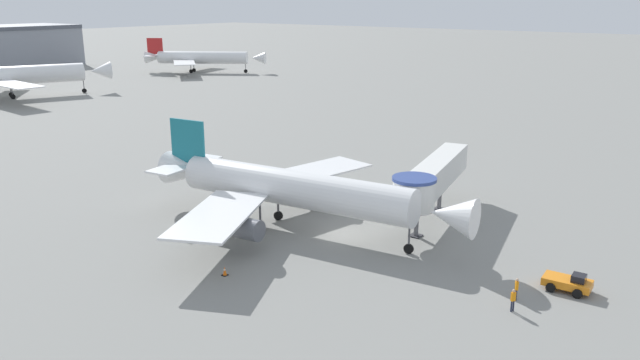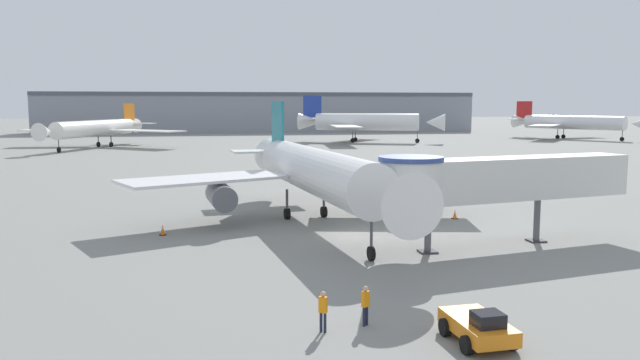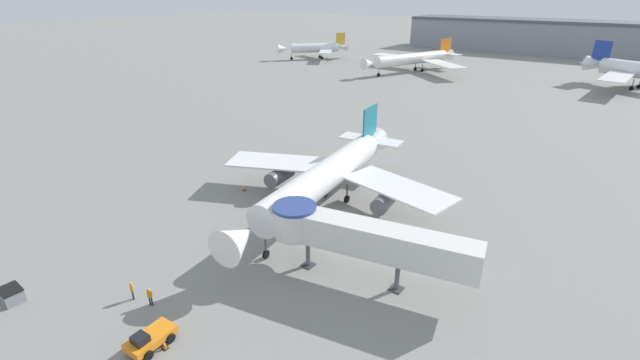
# 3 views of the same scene
# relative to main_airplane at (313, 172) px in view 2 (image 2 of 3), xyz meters

# --- Properties ---
(ground_plane) EXTENTS (800.00, 800.00, 0.00)m
(ground_plane) POSITION_rel_main_airplane_xyz_m (1.44, -5.14, -4.13)
(ground_plane) COLOR gray
(main_airplane) EXTENTS (30.51, 34.08, 9.77)m
(main_airplane) POSITION_rel_main_airplane_xyz_m (0.00, 0.00, 0.00)
(main_airplane) COLOR white
(main_airplane) RESTS_ON ground_plane
(jet_bridge) EXTENTS (18.72, 6.65, 6.24)m
(jet_bridge) POSITION_rel_main_airplane_xyz_m (10.19, -10.23, 0.42)
(jet_bridge) COLOR silver
(jet_bridge) RESTS_ON ground_plane
(pushback_tug_orange) EXTENTS (2.32, 3.68, 1.52)m
(pushback_tug_orange) POSITION_rel_main_airplane_xyz_m (2.28, -26.20, -3.43)
(pushback_tug_orange) COLOR orange
(pushback_tug_orange) RESTS_ON ground_plane
(traffic_cone_starboard_wing) EXTENTS (0.48, 0.48, 0.79)m
(traffic_cone_starboard_wing) POSITION_rel_main_airplane_xyz_m (11.93, -0.25, -3.75)
(traffic_cone_starboard_wing) COLOR black
(traffic_cone_starboard_wing) RESTS_ON ground_plane
(traffic_cone_port_wing) EXTENTS (0.48, 0.48, 0.79)m
(traffic_cone_port_wing) POSITION_rel_main_airplane_xyz_m (-11.58, -2.65, -3.75)
(traffic_cone_port_wing) COLOR black
(traffic_cone_port_wing) RESTS_ON ground_plane
(traffic_cone_apron_front) EXTENTS (0.41, 0.41, 0.68)m
(traffic_cone_apron_front) POSITION_rel_main_airplane_xyz_m (3.38, -25.75, -3.81)
(traffic_cone_apron_front) COLOR black
(traffic_cone_apron_front) RESTS_ON ground_plane
(ground_crew_marshaller) EXTENTS (0.39, 0.34, 1.76)m
(ground_crew_marshaller) POSITION_rel_main_airplane_xyz_m (-3.59, -23.90, -3.12)
(ground_crew_marshaller) COLOR #1E2338
(ground_crew_marshaller) RESTS_ON ground_plane
(ground_crew_wing_walker) EXTENTS (0.39, 0.35, 1.77)m
(ground_crew_wing_walker) POSITION_rel_main_airplane_xyz_m (-1.66, -23.47, -3.11)
(ground_crew_wing_walker) COLOR #1E2338
(ground_crew_wing_walker) RESTS_ON ground_plane
(background_jet_blue_tail) EXTENTS (35.78, 37.12, 11.65)m
(background_jet_blue_tail) POSITION_rel_main_airplane_xyz_m (30.17, 103.43, 0.95)
(background_jet_blue_tail) COLOR white
(background_jet_blue_tail) RESTS_ON ground_plane
(background_jet_orange_tail) EXTENTS (36.91, 37.47, 9.70)m
(background_jet_orange_tail) POSITION_rel_main_airplane_xyz_m (-31.94, 94.43, 0.14)
(background_jet_orange_tail) COLOR white
(background_jet_orange_tail) RESTS_ON ground_plane
(background_jet_red_tail) EXTENTS (30.86, 34.55, 10.34)m
(background_jet_red_tail) POSITION_rel_main_airplane_xyz_m (89.40, 107.68, 0.41)
(background_jet_red_tail) COLOR white
(background_jet_red_tail) RESTS_ON ground_plane
(terminal_building) EXTENTS (146.03, 23.34, 13.46)m
(terminal_building) POSITION_rel_main_airplane_xyz_m (10.05, 169.86, 2.61)
(terminal_building) COLOR gray
(terminal_building) RESTS_ON ground_plane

